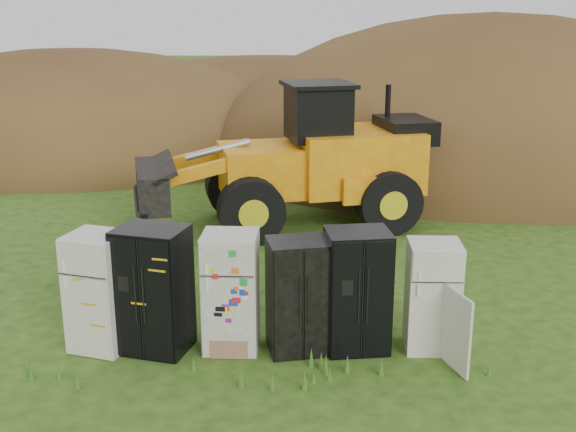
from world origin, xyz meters
name	(u,v)px	position (x,y,z in m)	size (l,w,h in m)	color
ground	(264,348)	(0.00, 0.00, 0.00)	(120.00, 120.00, 0.00)	#224713
fridge_leftmost	(99,291)	(-2.34, 0.04, 0.86)	(0.76, 0.73, 1.73)	silver
fridge_black_side	(153,290)	(-1.56, -0.02, 0.91)	(0.96, 0.75, 1.83)	black
fridge_sticker	(231,292)	(-0.46, 0.03, 0.87)	(0.77, 0.71, 1.74)	silver
fridge_dark_mid	(298,296)	(0.50, -0.02, 0.83)	(0.85, 0.69, 1.65)	black
fridge_black_right	(357,291)	(1.34, 0.04, 0.88)	(0.88, 0.74, 1.77)	black
fridge_open_door	(432,296)	(2.41, 0.03, 0.80)	(0.73, 0.67, 1.60)	silver
wheel_loader	(282,156)	(0.20, 5.99, 1.59)	(6.56, 2.66, 3.17)	#EBA30F
dirt_mound_right	(484,165)	(6.36, 12.29, 0.00)	(17.09, 12.53, 9.12)	#4A3018
dirt_mound_left	(75,149)	(-7.03, 14.87, 0.00)	(16.39, 12.29, 6.75)	#4A3018
dirt_mound_back	(268,133)	(-0.49, 17.90, 0.00)	(18.05, 12.04, 5.84)	#4A3018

